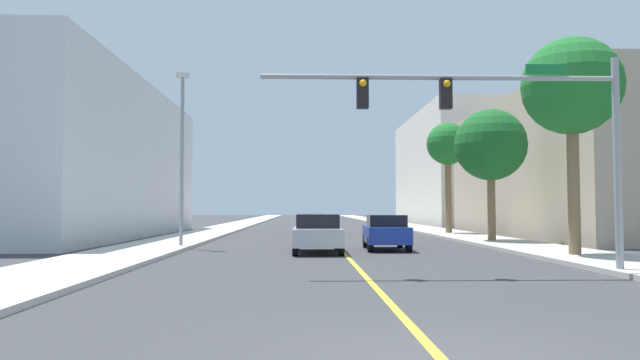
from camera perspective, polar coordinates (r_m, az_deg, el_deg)
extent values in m
plane|color=#38383A|center=(48.81, 0.21, -4.95)|extent=(192.00, 192.00, 0.00)
cube|color=beige|center=(49.24, -9.57, -4.80)|extent=(3.50, 168.00, 0.15)
cube|color=#B2ADA3|center=(49.80, 9.88, -4.78)|extent=(3.50, 168.00, 0.15)
cube|color=yellow|center=(48.81, 0.21, -4.94)|extent=(0.16, 144.00, 0.01)
cube|color=silver|center=(39.71, -26.12, 1.77)|extent=(13.68, 26.42, 9.58)
cube|color=tan|center=(42.20, 28.72, 1.12)|extent=(17.03, 23.33, 8.92)
cube|color=silver|center=(68.03, 14.40, 1.03)|extent=(12.08, 25.82, 12.57)
cylinder|color=gray|center=(17.63, 27.66, 1.58)|extent=(0.20, 0.20, 5.82)
cylinder|color=gray|center=(16.17, 11.90, 10.02)|extent=(9.80, 0.14, 0.14)
cube|color=black|center=(16.11, 12.49, 8.43)|extent=(0.32, 0.24, 0.84)
sphere|color=orange|center=(16.03, 12.60, 9.41)|extent=(0.20, 0.20, 0.20)
cube|color=black|center=(15.72, 4.28, 8.66)|extent=(0.32, 0.24, 0.84)
sphere|color=orange|center=(15.63, 4.34, 9.66)|extent=(0.20, 0.20, 0.20)
cube|color=#147233|center=(17.15, 21.65, 10.28)|extent=(1.10, 0.04, 0.28)
cylinder|color=gray|center=(26.24, -13.69, 1.83)|extent=(0.16, 0.16, 7.51)
cube|color=beige|center=(26.84, -13.59, 10.17)|extent=(0.56, 0.28, 0.20)
cylinder|color=brown|center=(22.41, 24.05, 0.97)|extent=(0.42, 0.42, 6.09)
sphere|color=#1E6B28|center=(22.80, 23.89, 8.63)|extent=(3.54, 3.54, 3.54)
cone|color=#1E6B28|center=(23.20, 26.33, 7.98)|extent=(0.49, 1.59, 1.52)
cone|color=#1E6B28|center=(23.81, 23.92, 7.66)|extent=(1.66, 1.08, 1.93)
cone|color=#1E6B28|center=(22.99, 21.29, 7.98)|extent=(1.20, 1.53, 1.38)
cone|color=#1E6B28|center=(21.91, 22.32, 8.53)|extent=(1.10, 1.57, 1.85)
cone|color=#1E6B28|center=(21.96, 25.66, 8.56)|extent=(1.89, 0.86, 1.55)
cylinder|color=brown|center=(30.66, 16.80, -1.19)|extent=(0.40, 0.40, 4.94)
sphere|color=#195B23|center=(30.82, 16.73, 3.40)|extent=(3.71, 3.71, 3.71)
cone|color=#195B23|center=(31.17, 18.68, 2.99)|extent=(0.44, 1.58, 1.78)
cone|color=#195B23|center=(31.91, 16.87, 2.84)|extent=(1.65, 0.98, 1.98)
cone|color=#195B23|center=(31.51, 15.16, 2.88)|extent=(1.85, 1.47, 1.79)
cone|color=#195B23|center=(30.53, 14.72, 3.06)|extent=(0.51, 1.76, 1.61)
cone|color=#195B23|center=(29.70, 16.55, 3.24)|extent=(1.61, 1.00, 1.69)
cone|color=#195B23|center=(30.25, 18.54, 3.17)|extent=(1.49, 1.44, 1.57)
cylinder|color=brown|center=(39.26, 12.75, -0.78)|extent=(0.43, 0.43, 6.02)
sphere|color=#1E6B28|center=(39.48, 12.70, 3.58)|extent=(2.86, 2.86, 2.86)
cone|color=#1E6B28|center=(39.51, 13.95, 3.30)|extent=(0.62, 1.21, 1.39)
cone|color=#1E6B28|center=(40.29, 12.97, 3.17)|extent=(1.43, 1.04, 1.21)
cone|color=#1E6B28|center=(39.97, 11.71, 3.21)|extent=(1.11, 0.98, 1.44)
cone|color=#1E6B28|center=(39.10, 11.56, 3.34)|extent=(0.67, 1.60, 1.42)
cone|color=#1E6B28|center=(38.68, 12.16, 3.41)|extent=(1.27, 1.14, 1.62)
cone|color=#1E6B28|center=(38.85, 13.60, 3.40)|extent=(1.23, 0.92, 1.53)
cube|color=white|center=(38.15, -0.96, -4.64)|extent=(1.95, 4.41, 0.55)
cube|color=black|center=(37.93, -0.95, -3.82)|extent=(1.70, 1.88, 0.55)
cylinder|color=black|center=(39.80, -2.25, -4.97)|extent=(0.23, 0.64, 0.64)
cylinder|color=black|center=(39.84, 0.23, -4.97)|extent=(0.23, 0.64, 0.64)
cylinder|color=black|center=(36.51, -2.25, -5.16)|extent=(0.23, 0.64, 0.64)
cylinder|color=black|center=(36.54, 0.45, -5.16)|extent=(0.23, 0.64, 0.64)
cube|color=#1E389E|center=(24.86, 6.62, -5.43)|extent=(1.91, 3.86, 0.70)
cube|color=black|center=(24.65, 6.66, -4.07)|extent=(1.63, 2.01, 0.50)
cylinder|color=black|center=(26.15, 4.58, -6.08)|extent=(0.24, 0.65, 0.64)
cylinder|color=black|center=(26.31, 8.01, -6.04)|extent=(0.24, 0.65, 0.64)
cylinder|color=black|center=(23.46, 5.07, -6.45)|extent=(0.24, 0.65, 0.64)
cylinder|color=black|center=(23.65, 8.89, -6.40)|extent=(0.24, 0.65, 0.64)
cube|color=#BCBCC1|center=(23.07, -0.25, -5.67)|extent=(1.97, 4.20, 0.69)
cube|color=black|center=(23.02, -0.25, -4.14)|extent=(1.71, 1.77, 0.55)
cylinder|color=black|center=(24.63, -2.34, -6.29)|extent=(0.23, 0.64, 0.64)
cylinder|color=black|center=(24.66, 1.71, -6.28)|extent=(0.23, 0.64, 0.64)
cylinder|color=black|center=(21.56, -2.49, -6.78)|extent=(0.23, 0.64, 0.64)
cylinder|color=black|center=(21.59, 2.14, -6.77)|extent=(0.23, 0.64, 0.64)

